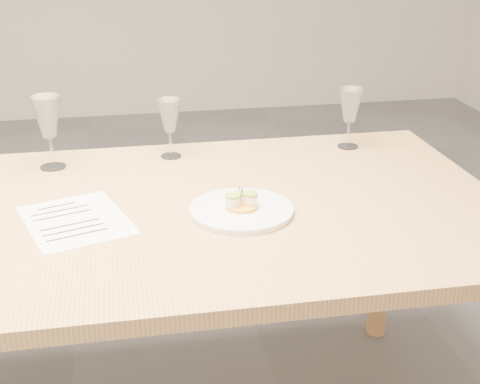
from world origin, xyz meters
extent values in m
cube|color=tan|center=(0.00, 0.00, 0.73)|extent=(2.40, 1.00, 0.04)
cylinder|color=tan|center=(1.10, 0.40, 0.35)|extent=(0.07, 0.07, 0.71)
cylinder|color=white|center=(0.50, -0.07, 0.76)|extent=(0.26, 0.26, 0.01)
cylinder|color=white|center=(0.50, -0.07, 0.76)|extent=(0.26, 0.26, 0.01)
cylinder|color=#FAAC2F|center=(0.50, -0.07, 0.77)|extent=(0.08, 0.08, 0.01)
cylinder|color=#FFF1D0|center=(0.48, -0.07, 0.79)|extent=(0.04, 0.04, 0.02)
cylinder|color=#FFF1D0|center=(0.52, -0.07, 0.79)|extent=(0.04, 0.04, 0.02)
cylinder|color=#9EBA33|center=(0.48, -0.07, 0.80)|extent=(0.04, 0.04, 0.01)
cylinder|color=#9EBA33|center=(0.52, -0.07, 0.80)|extent=(0.04, 0.04, 0.01)
cylinder|color=#C5C169|center=(0.55, -0.11, 0.76)|extent=(0.04, 0.04, 0.00)
cube|color=white|center=(0.10, -0.04, 0.75)|extent=(0.31, 0.35, 0.00)
cube|color=black|center=(0.04, 0.06, 0.75)|extent=(0.09, 0.04, 0.00)
cube|color=black|center=(0.05, 0.03, 0.75)|extent=(0.14, 0.05, 0.00)
cube|color=black|center=(0.06, 0.00, 0.75)|extent=(0.14, 0.05, 0.00)
cube|color=black|center=(0.08, -0.06, 0.75)|extent=(0.14, 0.05, 0.00)
cube|color=black|center=(0.09, -0.09, 0.75)|extent=(0.14, 0.05, 0.00)
cube|color=black|center=(0.10, -0.12, 0.75)|extent=(0.14, 0.05, 0.00)
cylinder|color=white|center=(0.01, 0.35, 0.75)|extent=(0.08, 0.08, 0.00)
cylinder|color=white|center=(0.01, 0.35, 0.80)|extent=(0.01, 0.01, 0.09)
cone|color=white|center=(0.01, 0.35, 0.91)|extent=(0.09, 0.09, 0.12)
cylinder|color=white|center=(0.37, 0.38, 0.75)|extent=(0.06, 0.06, 0.00)
cylinder|color=white|center=(0.37, 0.38, 0.79)|extent=(0.01, 0.01, 0.08)
cone|color=white|center=(0.37, 0.38, 0.88)|extent=(0.07, 0.07, 0.10)
cylinder|color=white|center=(0.93, 0.37, 0.75)|extent=(0.07, 0.07, 0.00)
cylinder|color=white|center=(0.93, 0.37, 0.79)|extent=(0.01, 0.01, 0.08)
cone|color=white|center=(0.93, 0.37, 0.89)|extent=(0.08, 0.08, 0.11)
camera|label=1|loc=(0.22, -1.57, 1.45)|focal=50.00mm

